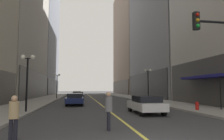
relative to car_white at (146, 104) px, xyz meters
The scene contains 17 objects.
ground_plane 25.87m from the car_white, 95.41° to the left, with size 200.00×200.00×0.00m, color #38383A.
sidewalk_left 27.89m from the car_white, 112.55° to the left, with size 4.50×78.00×0.15m, color gray.
sidewalk_right 26.40m from the car_white, 77.28° to the left, with size 4.50×78.00×0.15m, color gray.
lane_centre_stripe 25.87m from the car_white, 95.41° to the left, with size 0.16×70.00×0.01m, color #E5D64C.
building_left_far 56.82m from the car_white, 109.60° to the left, with size 10.47×26.00×37.78m.
building_right_far 55.38m from the car_white, 74.69° to the left, with size 11.87×26.00×36.13m.
storefront_awning_right 8.41m from the car_white, 26.37° to the left, with size 1.60×6.62×3.12m.
car_white is the anchor object (origin of this frame).
car_navy 10.17m from the car_white, 122.11° to the left, with size 1.92×4.61×1.32m.
car_black 19.98m from the car_white, 105.14° to the left, with size 2.06×4.77×1.32m.
car_blue 29.07m from the car_white, 100.72° to the left, with size 1.85×4.44×1.32m.
pedestrian_in_grey_suit 6.66m from the car_white, 122.66° to the right, with size 0.34×0.34×1.73m.
pedestrian_in_tan_trench 9.99m from the car_white, 136.40° to the right, with size 0.35×0.35×1.62m.
street_lamp_left_near 9.30m from the car_white, behind, with size 1.06×0.36×4.43m.
street_lamp_left_far 23.71m from the car_white, 112.03° to the left, with size 1.06×0.36×4.43m.
street_lamp_right_mid 11.87m from the car_white, 70.02° to the left, with size 1.06×0.36×4.43m.
fire_hydrant_right 4.50m from the car_white, ahead, with size 0.28×0.28×0.80m, color red.
Camera 1 is at (-2.45, -5.56, 1.87)m, focal length 32.71 mm.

